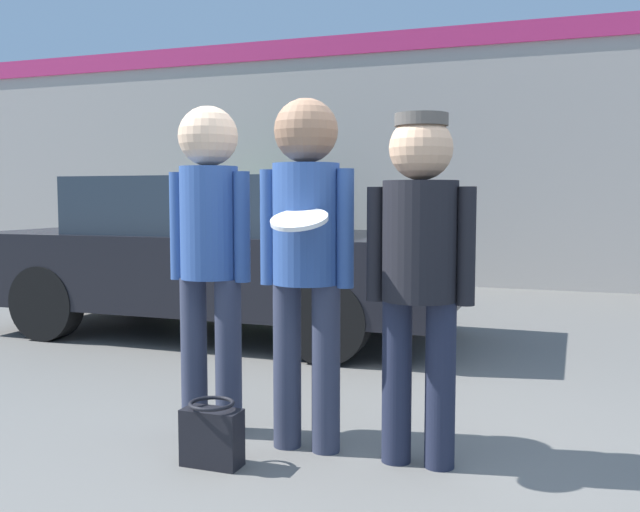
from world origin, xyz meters
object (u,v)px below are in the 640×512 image
at_px(parked_car_near, 220,254).
at_px(person_right, 420,254).
at_px(person_left, 209,238).
at_px(shrub, 257,237).
at_px(person_middle_with_frisbee, 306,239).
at_px(handbag, 212,435).

bearing_deg(parked_car_near, person_right, -46.90).
bearing_deg(person_left, shrub, 112.80).
height_order(person_middle_with_frisbee, shrub, person_middle_with_frisbee).
height_order(person_left, parked_car_near, person_left).
bearing_deg(shrub, person_left, -67.20).
bearing_deg(person_middle_with_frisbee, shrub, 117.10).
height_order(parked_car_near, handbag, parked_car_near).
distance_m(person_right, parked_car_near, 3.75).
relative_size(person_left, handbag, 5.63).
distance_m(person_left, handbag, 1.09).
xyz_separation_m(person_right, shrub, (-3.84, 6.33, -0.33)).
relative_size(shrub, handbag, 4.45).
relative_size(person_right, parked_car_near, 0.39).
bearing_deg(person_left, parked_car_near, 116.93).
xyz_separation_m(parked_car_near, shrub, (-1.28, 3.60, -0.05)).
bearing_deg(person_left, handbag, -61.27).
xyz_separation_m(shrub, handbag, (2.87, -6.70, -0.57)).
xyz_separation_m(person_middle_with_frisbee, parked_car_near, (-1.95, 2.72, -0.35)).
distance_m(person_left, person_right, 1.21).
height_order(shrub, handbag, shrub).
bearing_deg(shrub, parked_car_near, -70.41).
bearing_deg(handbag, person_middle_with_frisbee, 47.21).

